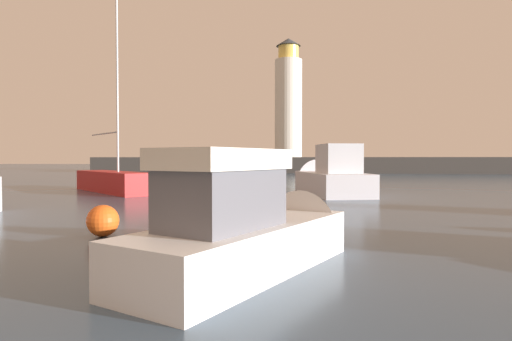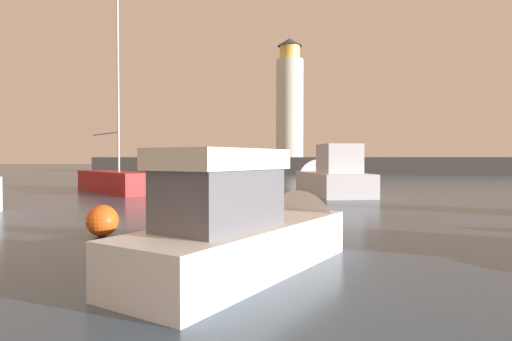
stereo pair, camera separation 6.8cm
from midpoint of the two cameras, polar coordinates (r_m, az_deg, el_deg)
ground_plane at (r=31.10m, az=5.92°, el=-2.10°), size 220.00×220.00×0.00m
breakwater at (r=61.14m, az=7.42°, el=0.73°), size 62.88×6.30×2.17m
lighthouse at (r=61.83m, az=4.47°, el=9.07°), size 3.81×3.81×16.64m
motorboat_2 at (r=8.30m, az=1.16°, el=-7.49°), size 4.09×6.46×2.52m
motorboat_3 at (r=25.86m, az=9.27°, el=-0.99°), size 4.91×9.18×3.37m
sailboat_moored at (r=27.28m, az=-18.09°, el=-1.24°), size 7.23×6.86×14.13m
mooring_buoy at (r=11.86m, az=-19.39°, el=-6.23°), size 0.82×0.82×0.82m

